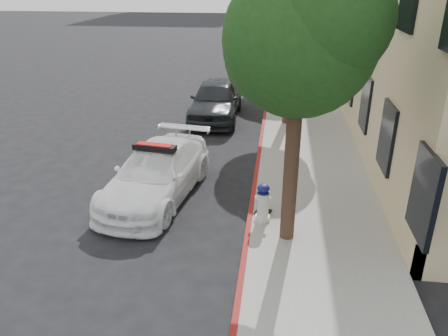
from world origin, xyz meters
TOP-DOWN VIEW (x-y plane):
  - ground at (0.00, 0.00)m, footprint 120.00×120.00m
  - sidewalk at (3.60, 10.00)m, footprint 3.20×50.00m
  - curb_strip at (2.06, 10.00)m, footprint 0.12×50.00m
  - tree_near at (2.93, -2.01)m, footprint 2.92×2.82m
  - tree_mid at (2.93, 5.99)m, footprint 2.77×2.64m
  - police_car at (-0.43, -0.25)m, footprint 2.43×4.70m
  - parked_car_mid at (0.11, 6.64)m, footprint 1.90×4.58m
  - parked_car_far at (1.20, 18.63)m, footprint 2.12×4.94m
  - fire_hydrant at (2.35, -1.38)m, footprint 0.38×0.35m
  - traffic_cone at (2.35, -1.04)m, footprint 0.43×0.43m

SIDE VIEW (x-z plane):
  - ground at x=0.00m, z-range 0.00..0.00m
  - sidewalk at x=3.60m, z-range 0.00..0.15m
  - curb_strip at x=2.06m, z-range 0.00..0.15m
  - traffic_cone at x=2.35m, z-range 0.15..0.82m
  - fire_hydrant at x=2.35m, z-range 0.14..1.05m
  - police_car at x=-0.43m, z-range -0.07..1.38m
  - parked_car_mid at x=0.11m, z-range 0.00..1.55m
  - parked_car_far at x=1.20m, z-range 0.00..1.58m
  - tree_mid at x=2.93m, z-range 1.45..6.88m
  - tree_near at x=2.93m, z-range 1.46..7.08m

